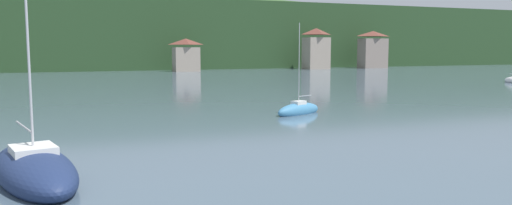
% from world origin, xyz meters
% --- Properties ---
extents(wooded_hillside, '(352.00, 59.49, 30.66)m').
position_xyz_m(wooded_hillside, '(3.61, 151.67, 6.27)').
color(wooded_hillside, '#264223').
rests_on(wooded_hillside, ground_plane).
extents(shore_building_westcentral, '(5.00, 3.54, 6.33)m').
position_xyz_m(shore_building_westcentral, '(14.31, 111.50, 3.07)').
color(shore_building_westcentral, gray).
rests_on(shore_building_westcentral, ground_plane).
extents(shore_building_central, '(5.16, 4.18, 8.75)m').
position_xyz_m(shore_building_central, '(42.93, 111.81, 4.25)').
color(shore_building_central, gray).
rests_on(shore_building_central, ground_plane).
extents(shore_building_eastcentral, '(6.33, 3.53, 8.32)m').
position_xyz_m(shore_building_eastcentral, '(57.24, 111.50, 4.04)').
color(shore_building_eastcentral, gray).
rests_on(shore_building_eastcentral, ground_plane).
extents(sailboat_mid_3, '(4.14, 2.62, 6.43)m').
position_xyz_m(sailboat_mid_3, '(6.39, 47.79, 0.27)').
color(sailboat_mid_3, teal).
rests_on(sailboat_mid_3, ground_plane).
extents(sailboat_mid_6, '(3.80, 7.33, 8.43)m').
position_xyz_m(sailboat_mid_6, '(-9.55, 36.05, 0.37)').
color(sailboat_mid_6, navy).
rests_on(sailboat_mid_6, ground_plane).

